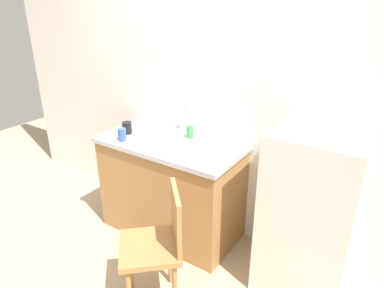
{
  "coord_description": "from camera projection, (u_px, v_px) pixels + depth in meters",
  "views": [
    {
      "loc": [
        1.45,
        -1.5,
        2.04
      ],
      "look_at": [
        0.06,
        0.6,
        0.95
      ],
      "focal_mm": 32.7,
      "sensor_mm": 36.0,
      "label": 1
    }
  ],
  "objects": [
    {
      "name": "ground_plane",
      "position": [
        142.0,
        280.0,
        2.7
      ],
      "size": [
        8.0,
        8.0,
        0.0
      ],
      "primitive_type": "plane",
      "color": "tan"
    },
    {
      "name": "back_wall",
      "position": [
        212.0,
        87.0,
        2.94
      ],
      "size": [
        4.8,
        0.1,
        2.62
      ],
      "primitive_type": "cube",
      "color": "white",
      "rests_on": "ground_plane"
    },
    {
      "name": "cabinet_base",
      "position": [
        172.0,
        189.0,
        3.12
      ],
      "size": [
        1.19,
        0.6,
        0.86
      ],
      "primitive_type": "cube",
      "color": "#A87542",
      "rests_on": "ground_plane"
    },
    {
      "name": "countertop",
      "position": [
        171.0,
        143.0,
        2.94
      ],
      "size": [
        1.23,
        0.64,
        0.04
      ],
      "primitive_type": "cube",
      "color": "#B7B7BC",
      "rests_on": "cabinet_base"
    },
    {
      "name": "faucet",
      "position": [
        187.0,
        118.0,
        3.07
      ],
      "size": [
        0.02,
        0.02,
        0.26
      ],
      "primitive_type": "cylinder",
      "color": "#B7B7BC",
      "rests_on": "countertop"
    },
    {
      "name": "refrigerator",
      "position": [
        311.0,
        214.0,
        2.44
      ],
      "size": [
        0.6,
        0.58,
        1.24
      ],
      "primitive_type": "cube",
      "color": "silver",
      "rests_on": "ground_plane"
    },
    {
      "name": "chair",
      "position": [
        158.0,
        243.0,
        2.34
      ],
      "size": [
        0.57,
        0.57,
        0.89
      ],
      "rotation": [
        0.0,
        0.0,
        -0.82
      ],
      "color": "#A87542",
      "rests_on": "ground_plane"
    },
    {
      "name": "dish_tray",
      "position": [
        190.0,
        148.0,
        2.73
      ],
      "size": [
        0.28,
        0.2,
        0.05
      ],
      "primitive_type": "cube",
      "color": "white",
      "rests_on": "countertop"
    },
    {
      "name": "cup_black",
      "position": [
        127.0,
        128.0,
        3.07
      ],
      "size": [
        0.08,
        0.08,
        0.11
      ],
      "primitive_type": "cylinder",
      "color": "black",
      "rests_on": "countertop"
    },
    {
      "name": "cup_blue",
      "position": [
        122.0,
        135.0,
        2.92
      ],
      "size": [
        0.07,
        0.07,
        0.11
      ],
      "primitive_type": "cylinder",
      "color": "blue",
      "rests_on": "countertop"
    },
    {
      "name": "cup_green",
      "position": [
        190.0,
        132.0,
        2.98
      ],
      "size": [
        0.06,
        0.06,
        0.11
      ],
      "primitive_type": "cylinder",
      "color": "green",
      "rests_on": "countertop"
    }
  ]
}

